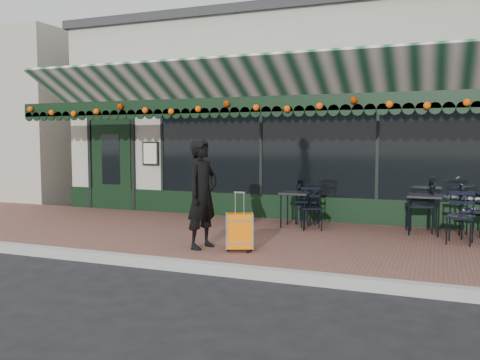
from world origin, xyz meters
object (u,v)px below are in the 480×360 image
at_px(chair_a_right, 474,211).
at_px(cafe_table_a, 425,199).
at_px(chair_a_left, 420,206).
at_px(chair_a_front, 460,218).
at_px(cafe_table_b, 296,196).
at_px(chair_b_left, 307,205).
at_px(chair_b_front, 312,208).
at_px(woman, 202,194).
at_px(chair_b_right, 308,202).
at_px(suitcase, 240,232).

bearing_deg(chair_a_right, cafe_table_a, 78.42).
xyz_separation_m(chair_a_left, chair_a_right, (0.87, -0.29, -0.01)).
distance_m(cafe_table_a, chair_a_front, 0.90).
height_order(cafe_table_b, chair_a_left, chair_a_left).
bearing_deg(chair_a_left, cafe_table_a, 15.52).
relative_size(chair_b_left, chair_b_front, 0.94).
distance_m(woman, cafe_table_a, 4.00).
bearing_deg(cafe_table_a, chair_b_right, 170.71).
bearing_deg(chair_a_left, suitcase, -53.19).
bearing_deg(chair_b_left, chair_b_right, -176.55).
height_order(chair_b_right, chair_b_front, chair_b_right).
bearing_deg(chair_a_front, chair_a_left, 135.11).
bearing_deg(chair_b_front, chair_a_right, -17.14).
xyz_separation_m(woman, chair_a_left, (3.06, 2.65, -0.37)).
bearing_deg(woman, cafe_table_b, -6.89).
relative_size(cafe_table_b, chair_b_front, 0.84).
xyz_separation_m(cafe_table_a, cafe_table_b, (-2.30, -0.13, -0.02)).
height_order(woman, suitcase, woman).
distance_m(suitcase, chair_a_front, 3.58).
height_order(woman, chair_b_front, woman).
xyz_separation_m(woman, cafe_table_a, (3.14, 2.47, -0.21)).
xyz_separation_m(woman, chair_b_right, (0.96, 2.83, -0.40)).
relative_size(woman, cafe_table_b, 2.49).
xyz_separation_m(chair_a_right, chair_a_front, (-0.23, -0.56, -0.04)).
bearing_deg(cafe_table_b, chair_b_right, 76.34).
height_order(chair_a_left, chair_a_right, chair_a_left).
bearing_deg(chair_a_right, chair_b_left, 78.71).
height_order(chair_a_right, chair_a_front, chair_a_right).
relative_size(suitcase, chair_b_front, 1.11).
distance_m(cafe_table_b, chair_a_left, 2.24).
distance_m(chair_a_right, chair_b_right, 3.01).
distance_m(woman, suitcase, 0.82).
distance_m(suitcase, chair_a_right, 4.08).
relative_size(chair_a_front, chair_b_left, 1.13).
height_order(cafe_table_b, chair_b_front, chair_b_front).
distance_m(cafe_table_a, chair_b_front, 1.99).
bearing_deg(cafe_table_b, chair_b_front, -25.51).
relative_size(woman, chair_b_left, 2.23).
height_order(cafe_table_b, chair_a_front, chair_a_front).
bearing_deg(suitcase, chair_b_left, 60.59).
relative_size(suitcase, chair_b_left, 1.18).
height_order(chair_a_right, chair_b_left, chair_a_right).
height_order(suitcase, chair_b_right, suitcase).
distance_m(suitcase, chair_a_left, 3.61).
relative_size(cafe_table_a, chair_a_left, 0.74).
bearing_deg(chair_a_front, chair_a_right, 76.09).
distance_m(cafe_table_a, chair_b_left, 2.24).
height_order(suitcase, chair_a_front, suitcase).
bearing_deg(suitcase, chair_a_front, 7.59).
xyz_separation_m(chair_a_left, chair_a_front, (0.64, -0.86, -0.05)).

